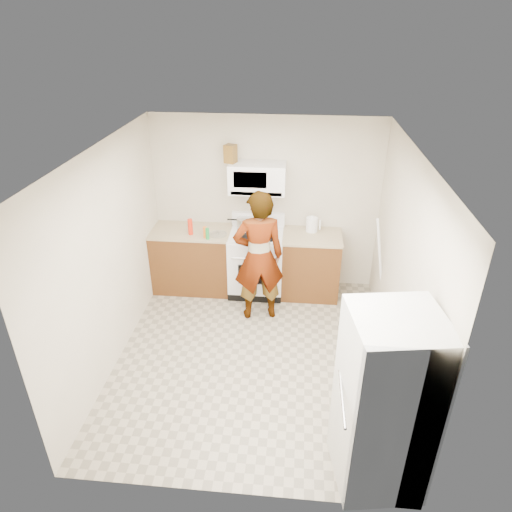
# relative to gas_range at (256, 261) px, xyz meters

# --- Properties ---
(floor) EXTENTS (3.60, 3.60, 0.00)m
(floor) POSITION_rel_gas_range_xyz_m (0.10, -1.48, -0.49)
(floor) COLOR gray
(floor) RESTS_ON ground
(back_wall) EXTENTS (3.20, 0.02, 2.50)m
(back_wall) POSITION_rel_gas_range_xyz_m (0.10, 0.31, 0.76)
(back_wall) COLOR beige
(back_wall) RESTS_ON floor
(right_wall) EXTENTS (0.02, 3.60, 2.50)m
(right_wall) POSITION_rel_gas_range_xyz_m (1.69, -1.48, 0.76)
(right_wall) COLOR beige
(right_wall) RESTS_ON floor
(cabinet_left) EXTENTS (1.12, 0.62, 0.90)m
(cabinet_left) POSITION_rel_gas_range_xyz_m (-0.94, 0.01, -0.04)
(cabinet_left) COLOR brown
(cabinet_left) RESTS_ON floor
(counter_left) EXTENTS (1.14, 0.64, 0.03)m
(counter_left) POSITION_rel_gas_range_xyz_m (-0.94, 0.01, 0.43)
(counter_left) COLOR tan
(counter_left) RESTS_ON cabinet_left
(cabinet_right) EXTENTS (0.80, 0.62, 0.90)m
(cabinet_right) POSITION_rel_gas_range_xyz_m (0.78, 0.01, -0.04)
(cabinet_right) COLOR brown
(cabinet_right) RESTS_ON floor
(counter_right) EXTENTS (0.82, 0.64, 0.03)m
(counter_right) POSITION_rel_gas_range_xyz_m (0.78, 0.01, 0.43)
(counter_right) COLOR tan
(counter_right) RESTS_ON cabinet_right
(gas_range) EXTENTS (0.76, 0.65, 1.13)m
(gas_range) POSITION_rel_gas_range_xyz_m (0.00, 0.00, 0.00)
(gas_range) COLOR white
(gas_range) RESTS_ON floor
(microwave) EXTENTS (0.76, 0.38, 0.40)m
(microwave) POSITION_rel_gas_range_xyz_m (0.00, 0.13, 1.21)
(microwave) COLOR white
(microwave) RESTS_ON back_wall
(person) EXTENTS (0.74, 0.57, 1.80)m
(person) POSITION_rel_gas_range_xyz_m (0.09, -0.63, 0.41)
(person) COLOR tan
(person) RESTS_ON floor
(fridge) EXTENTS (0.80, 0.80, 1.70)m
(fridge) POSITION_rel_gas_range_xyz_m (1.34, -2.95, 0.36)
(fridge) COLOR silver
(fridge) RESTS_ON floor
(kettle) EXTENTS (0.21, 0.21, 0.20)m
(kettle) POSITION_rel_gas_range_xyz_m (0.77, 0.15, 0.55)
(kettle) COLOR white
(kettle) RESTS_ON counter_right
(jug) EXTENTS (0.18, 0.18, 0.24)m
(jug) POSITION_rel_gas_range_xyz_m (-0.36, 0.13, 1.53)
(jug) COLOR brown
(jug) RESTS_ON microwave
(saucepan) EXTENTS (0.24, 0.24, 0.13)m
(saucepan) POSITION_rel_gas_range_xyz_m (-0.17, 0.15, 0.53)
(saucepan) COLOR silver
(saucepan) RESTS_ON gas_range
(tray) EXTENTS (0.29, 0.25, 0.05)m
(tray) POSITION_rel_gas_range_xyz_m (0.08, -0.10, 0.47)
(tray) COLOR white
(tray) RESTS_ON gas_range
(bottle_spray) EXTENTS (0.08, 0.08, 0.23)m
(bottle_spray) POSITION_rel_gas_range_xyz_m (-0.91, -0.12, 0.56)
(bottle_spray) COLOR red
(bottle_spray) RESTS_ON counter_left
(bottle_hot_sauce) EXTENTS (0.05, 0.05, 0.16)m
(bottle_hot_sauce) POSITION_rel_gas_range_xyz_m (-0.69, -0.21, 0.53)
(bottle_hot_sauce) COLOR orange
(bottle_hot_sauce) RESTS_ON counter_left
(bottle_green_cap) EXTENTS (0.07, 0.07, 0.16)m
(bottle_green_cap) POSITION_rel_gas_range_xyz_m (-0.65, -0.25, 0.53)
(bottle_green_cap) COLOR #178033
(bottle_green_cap) RESTS_ON counter_left
(pot_lid) EXTENTS (0.31, 0.31, 0.01)m
(pot_lid) POSITION_rel_gas_range_xyz_m (-0.53, -0.10, 0.46)
(pot_lid) COLOR silver
(pot_lid) RESTS_ON counter_left
(broom) EXTENTS (0.30, 0.15, 1.42)m
(broom) POSITION_rel_gas_range_xyz_m (1.68, -0.43, 0.24)
(broom) COLOR white
(broom) RESTS_ON floor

